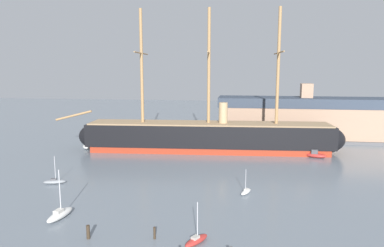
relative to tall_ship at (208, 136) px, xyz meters
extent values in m
cube|color=maroon|center=(0.00, 0.00, -3.04)|extent=(58.08, 12.13, 1.50)
cube|color=black|center=(0.00, 0.00, 0.40)|extent=(60.51, 12.64, 5.36)
ellipsoid|color=black|center=(-27.58, -1.68, -0.35)|extent=(11.28, 8.75, 6.87)
ellipsoid|color=black|center=(27.58, 1.68, -0.35)|extent=(11.28, 8.75, 6.87)
cube|color=#9E7F5B|center=(0.00, 0.00, 3.24)|extent=(59.26, 11.85, 0.32)
cylinder|color=#A37A4C|center=(-16.49, -1.00, 17.02)|extent=(0.75, 0.75, 27.89)
cylinder|color=#A37A4C|center=(-16.49, -1.00, 20.37)|extent=(1.17, 14.41, 0.30)
cylinder|color=#A37A4C|center=(0.00, 0.00, 17.02)|extent=(0.75, 0.75, 27.89)
cylinder|color=#A37A4C|center=(0.00, 0.00, 20.37)|extent=(1.17, 14.41, 0.30)
cylinder|color=#A37A4C|center=(16.49, 1.00, 17.02)|extent=(0.75, 0.75, 27.89)
cylinder|color=#A37A4C|center=(16.49, 1.00, 20.37)|extent=(1.17, 14.41, 0.30)
cylinder|color=#A37A4C|center=(-34.31, -2.09, 4.82)|extent=(9.51, 1.11, 2.86)
cylinder|color=tan|center=(3.60, 0.22, 5.76)|extent=(2.15, 2.15, 5.36)
ellipsoid|color=silver|center=(-16.31, -43.12, -3.29)|extent=(2.24, 5.39, 0.99)
cube|color=beige|center=(-16.34, -43.38, -2.73)|extent=(1.03, 1.41, 0.52)
cylinder|color=silver|center=(-16.27, -42.87, 0.01)|extent=(0.13, 0.13, 6.01)
ellipsoid|color=#B22D28|center=(3.20, -47.56, -3.42)|extent=(3.04, 3.91, 0.74)
cube|color=#B2ADA3|center=(3.10, -47.72, -3.00)|extent=(1.06, 1.16, 0.39)
cylinder|color=silver|center=(3.31, -47.39, -0.96)|extent=(0.10, 0.10, 4.46)
ellipsoid|color=gray|center=(-24.76, -29.42, -3.42)|extent=(4.04, 2.24, 0.74)
cube|color=#4C4C51|center=(-24.94, -29.48, -3.00)|extent=(1.11, 0.89, 0.39)
cylinder|color=silver|center=(-24.57, -29.37, -0.97)|extent=(0.10, 0.10, 4.45)
ellipsoid|color=silver|center=(9.10, -29.71, -3.48)|extent=(2.21, 3.31, 0.61)
cube|color=beige|center=(9.17, -29.56, -3.14)|extent=(0.82, 0.95, 0.32)
cylinder|color=silver|center=(9.03, -29.85, -1.46)|extent=(0.08, 0.08, 3.69)
ellipsoid|color=silver|center=(-31.58, -1.55, -3.32)|extent=(3.44, 4.31, 0.94)
cube|color=#B2ADA3|center=(-31.44, -1.80, -2.57)|extent=(1.55, 1.60, 0.94)
ellipsoid|color=#B22D28|center=(25.39, -3.16, -3.26)|extent=(4.86, 3.01, 1.06)
cube|color=#4C4C51|center=(25.09, -3.08, -2.41)|extent=(1.66, 1.55, 1.06)
ellipsoid|color=silver|center=(-3.82, 9.00, -3.26)|extent=(4.88, 3.10, 1.06)
cube|color=#4C4C51|center=(-4.12, 8.91, -2.41)|extent=(1.68, 1.57, 1.06)
cylinder|color=#382B1E|center=(-1.94, -47.18, -3.03)|extent=(0.28, 0.28, 1.52)
cylinder|color=#382B1E|center=(-9.89, -48.24, -2.93)|extent=(0.43, 0.43, 1.70)
cube|color=#565659|center=(28.86, 19.01, -3.39)|extent=(59.48, 13.32, 0.80)
cube|color=tan|center=(28.86, 19.01, 1.37)|extent=(54.07, 11.10, 8.70)
cube|color=#333D4C|center=(28.86, 19.01, 7.07)|extent=(55.15, 11.32, 2.71)
cube|color=tan|center=(26.40, 19.01, 10.44)|extent=(3.20, 3.20, 4.03)
camera|label=1|loc=(8.22, -86.22, 16.51)|focal=33.09mm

